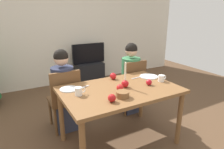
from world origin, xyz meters
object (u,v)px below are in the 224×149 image
apple_near_candle (113,76)px  apple_by_left_plate (112,98)px  apple_by_right_mug (120,88)px  mug_left (79,91)px  mug_right (161,78)px  plate_right (149,76)px  person_right_child (130,79)px  plate_left (69,89)px  candle_centerpiece (125,82)px  tv_stand (89,73)px  dining_table (120,95)px  chair_right (131,83)px  tv (89,53)px  person_left_child (64,92)px  chair_left (65,97)px  bowl_walnuts (123,94)px  apple_far_edge (149,82)px

apple_near_candle → apple_by_left_plate: bearing=-120.3°
apple_by_right_mug → mug_left: bearing=165.6°
mug_right → apple_by_right_mug: (-0.65, -0.02, -0.00)m
plate_right → mug_right: bearing=-83.4°
person_right_child → plate_left: size_ratio=5.52×
candle_centerpiece → apple_by_left_plate: size_ratio=3.72×
apple_near_candle → apple_by_right_mug: 0.43m
person_right_child → apple_by_left_plate: 1.27m
tv_stand → mug_right: mug_right is taller
dining_table → chair_right: (0.59, 0.61, -0.15)m
chair_right → tv: tv is taller
chair_right → person_right_child: (0.00, 0.03, 0.06)m
tv_stand → mug_left: 2.54m
dining_table → apple_by_left_plate: 0.40m
chair_right → person_left_child: 1.11m
plate_left → apple_near_candle: 0.65m
person_right_child → mug_left: (-1.09, -0.59, 0.23)m
apple_by_left_plate → person_right_child: bearing=46.9°
chair_left → apple_by_right_mug: chair_left is taller
chair_left → dining_table: bearing=-49.4°
bowl_walnuts → apple_by_right_mug: size_ratio=1.76×
chair_right → tv_stand: bearing=91.7°
plate_left → mug_left: (0.05, -0.22, 0.04)m
plate_left → apple_by_right_mug: 0.61m
mug_right → bowl_walnuts: mug_right is taller
candle_centerpiece → person_left_child: bearing=133.1°
apple_near_candle → person_left_child: bearing=153.7°
tv → mug_right: (0.07, -2.35, 0.08)m
plate_right → tv: bearing=91.2°
mug_right → plate_right: bearing=96.6°
person_right_child → plate_left: (-1.14, -0.37, 0.19)m
dining_table → candle_centerpiece: candle_centerpiece is taller
chair_left → apple_by_left_plate: (0.26, -0.88, 0.28)m
apple_by_left_plate → tv_stand: bearing=72.6°
person_left_child → candle_centerpiece: 0.90m
plate_left → mug_right: size_ratio=1.72×
person_right_child → candle_centerpiece: size_ratio=3.71×
dining_table → person_left_child: size_ratio=1.19×
person_left_child → person_right_child: (1.11, 0.00, 0.00)m
plate_left → plate_right: size_ratio=0.84×
tv_stand → apple_far_edge: apple_far_edge is taller
chair_right → tv_stand: (-0.05, 1.69, -0.27)m
chair_right → candle_centerpiece: (-0.52, -0.60, 0.30)m
candle_centerpiece → bowl_walnuts: (-0.18, -0.23, -0.03)m
mug_right → mug_left: bearing=175.0°
chair_right → person_right_child: size_ratio=0.77×
candle_centerpiece → plate_right: size_ratio=1.24×
chair_left → bowl_walnuts: bearing=-63.7°
person_left_child → candle_centerpiece: size_ratio=3.71×
tv → bowl_walnuts: bearing=-104.4°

